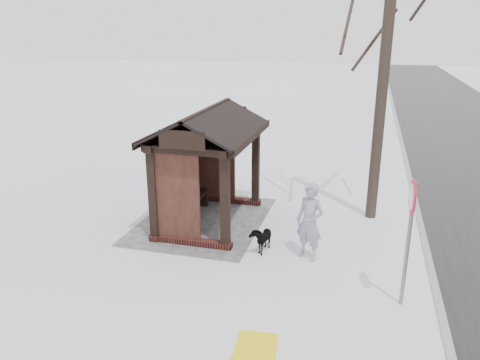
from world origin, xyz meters
The scene contains 7 objects.
ground centered at (0.00, 0.00, 0.00)m, with size 120.00×120.00×0.00m, color white.
kerb centered at (0.00, 5.50, 0.01)m, with size 120.00×0.15×0.06m, color gray.
trampled_patch centered at (0.00, -0.20, 0.01)m, with size 4.20×3.20×0.02m, color #939398.
bus_shelter centered at (0.00, -0.16, 2.17)m, with size 3.60×2.40×3.09m.
pedestrian centered at (1.43, 2.85, 0.89)m, with size 0.65×0.43×1.78m, color #958FA8.
dog centered at (1.33, 1.73, 0.33)m, with size 0.35×0.77×0.65m, color black.
road_sign centered at (2.82, 4.78, 1.78)m, with size 0.64×0.11×2.49m.
Camera 1 is at (11.10, 3.90, 5.01)m, focal length 35.00 mm.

